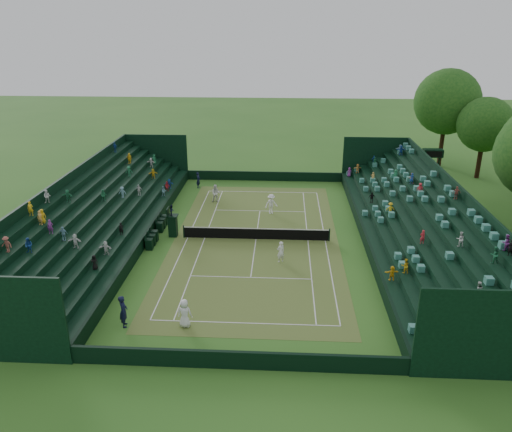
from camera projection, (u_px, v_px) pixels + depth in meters
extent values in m
plane|color=#2E631F|center=(256.00, 239.00, 39.67)|extent=(160.00, 160.00, 0.00)
cube|color=#457F2A|center=(256.00, 239.00, 39.66)|extent=(12.97, 26.77, 0.01)
cube|color=black|center=(264.00, 176.00, 54.27)|extent=(17.17, 0.20, 1.00)
cube|color=black|center=(238.00, 360.00, 24.70)|extent=(17.17, 0.20, 1.00)
cube|color=black|center=(364.00, 236.00, 39.04)|extent=(0.20, 31.77, 1.00)
cube|color=black|center=(150.00, 231.00, 39.93)|extent=(0.20, 31.77, 1.00)
cube|color=black|center=(370.00, 236.00, 39.01)|extent=(0.80, 32.00, 1.00)
cube|color=black|center=(381.00, 234.00, 38.89)|extent=(0.80, 32.00, 1.45)
cube|color=black|center=(392.00, 231.00, 38.77)|extent=(0.80, 32.00, 1.90)
cube|color=black|center=(402.00, 229.00, 38.64)|extent=(0.80, 32.00, 2.35)
cube|color=black|center=(413.00, 226.00, 38.52)|extent=(0.80, 32.00, 2.80)
cube|color=black|center=(424.00, 224.00, 38.39)|extent=(0.80, 32.00, 3.25)
cube|color=black|center=(435.00, 221.00, 38.27)|extent=(0.80, 32.00, 3.70)
cube|color=black|center=(446.00, 219.00, 38.15)|extent=(0.80, 32.00, 4.15)
cube|color=black|center=(453.00, 215.00, 37.99)|extent=(0.20, 32.00, 4.90)
cube|color=black|center=(144.00, 231.00, 39.96)|extent=(0.80, 32.00, 1.00)
cube|color=black|center=(134.00, 228.00, 39.92)|extent=(0.80, 32.00, 1.45)
cube|color=black|center=(124.00, 226.00, 39.88)|extent=(0.80, 32.00, 1.90)
cube|color=black|center=(114.00, 223.00, 39.84)|extent=(0.80, 32.00, 2.35)
cube|color=black|center=(104.00, 220.00, 39.80)|extent=(0.80, 32.00, 2.80)
cube|color=black|center=(94.00, 217.00, 39.76)|extent=(0.80, 32.00, 3.25)
cube|color=black|center=(84.00, 214.00, 39.72)|extent=(0.80, 32.00, 3.70)
cube|color=black|center=(73.00, 211.00, 39.68)|extent=(0.80, 32.00, 4.15)
cube|color=black|center=(67.00, 207.00, 39.57)|extent=(0.20, 32.00, 4.90)
cylinder|color=black|center=(184.00, 232.00, 39.78)|extent=(0.10, 0.10, 1.06)
cylinder|color=black|center=(329.00, 235.00, 39.17)|extent=(0.10, 0.10, 1.06)
cube|color=black|center=(256.00, 234.00, 39.50)|extent=(11.57, 0.02, 0.86)
cube|color=white|center=(256.00, 229.00, 39.33)|extent=(11.57, 0.04, 0.07)
cylinder|color=black|center=(424.00, 169.00, 53.12)|extent=(0.16, 0.16, 3.00)
cylinder|color=black|center=(438.00, 170.00, 53.04)|extent=(0.16, 0.16, 3.00)
cube|color=black|center=(433.00, 153.00, 52.43)|extent=(2.00, 1.00, 0.80)
cylinder|color=black|center=(479.00, 164.00, 54.85)|extent=(0.50, 0.50, 3.20)
sphere|color=#164513|center=(485.00, 124.00, 53.28)|extent=(5.84, 5.84, 5.84)
cylinder|color=black|center=(441.00, 149.00, 59.31)|extent=(0.50, 0.50, 4.10)
sphere|color=#164513|center=(447.00, 102.00, 57.29)|extent=(7.49, 7.49, 7.49)
cube|color=black|center=(173.00, 226.00, 39.99)|extent=(0.66, 0.66, 1.70)
cube|color=black|center=(172.00, 216.00, 39.66)|extent=(0.85, 0.85, 0.09)
cube|color=black|center=(168.00, 212.00, 39.56)|extent=(0.08, 0.85, 0.66)
imported|color=black|center=(172.00, 210.00, 39.49)|extent=(0.44, 0.51, 0.88)
cube|color=black|center=(149.00, 244.00, 37.80)|extent=(0.53, 0.53, 0.84)
cube|color=black|center=(145.00, 238.00, 37.62)|extent=(0.06, 0.53, 0.53)
cube|color=black|center=(152.00, 240.00, 38.54)|extent=(0.53, 0.53, 0.84)
cube|color=black|center=(148.00, 234.00, 38.37)|extent=(0.06, 0.53, 0.53)
cube|color=black|center=(155.00, 236.00, 39.29)|extent=(0.53, 0.53, 0.84)
cube|color=black|center=(151.00, 230.00, 39.11)|extent=(0.06, 0.53, 0.53)
cube|color=black|center=(160.00, 227.00, 40.96)|extent=(0.53, 0.53, 0.84)
cube|color=black|center=(156.00, 221.00, 40.78)|extent=(0.06, 0.53, 0.53)
cube|color=black|center=(162.00, 223.00, 41.71)|extent=(0.53, 0.53, 0.84)
cube|color=black|center=(159.00, 217.00, 41.53)|extent=(0.06, 0.53, 0.53)
cube|color=black|center=(164.00, 220.00, 42.45)|extent=(0.53, 0.53, 0.84)
cube|color=black|center=(161.00, 214.00, 42.27)|extent=(0.06, 0.53, 0.53)
imported|color=white|center=(185.00, 313.00, 28.01)|extent=(0.89, 0.63, 1.71)
imported|color=white|center=(281.00, 252.00, 35.66)|extent=(0.70, 0.62, 1.61)
imported|color=silver|center=(216.00, 193.00, 47.63)|extent=(0.90, 0.73, 1.73)
imported|color=white|center=(271.00, 204.00, 44.70)|extent=(1.36, 1.12, 1.83)
imported|color=black|center=(198.00, 180.00, 51.81)|extent=(0.50, 0.67, 1.65)
imported|color=black|center=(123.00, 311.00, 28.02)|extent=(0.63, 0.80, 1.93)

